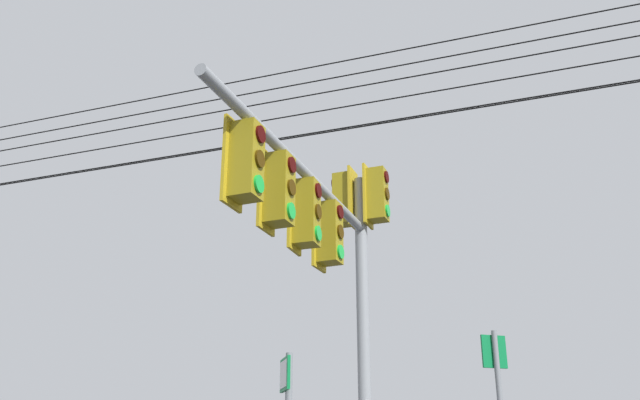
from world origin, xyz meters
The scene contains 2 objects.
signal_mast_assembly centered at (1.09, -0.70, 4.56)m, with size 3.94×4.40×6.30m.
overhead_wire_span centered at (0.90, 1.13, 7.73)m, with size 16.99×15.70×1.48m.
Camera 1 is at (9.61, -5.36, 1.40)m, focal length 40.14 mm.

